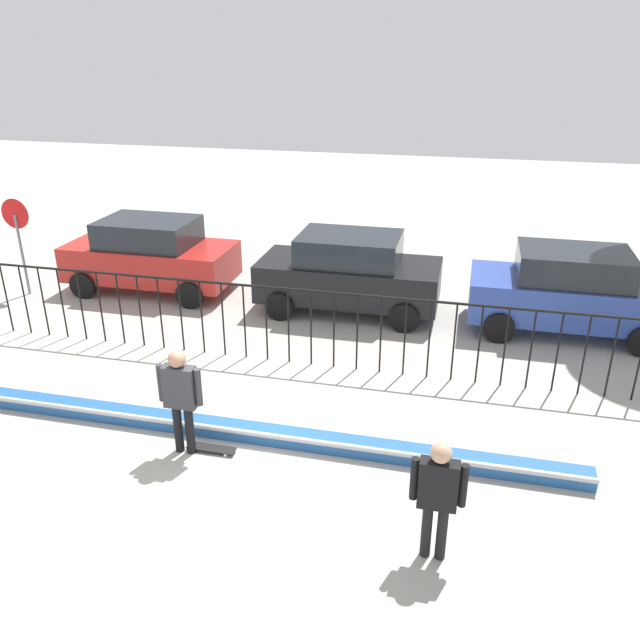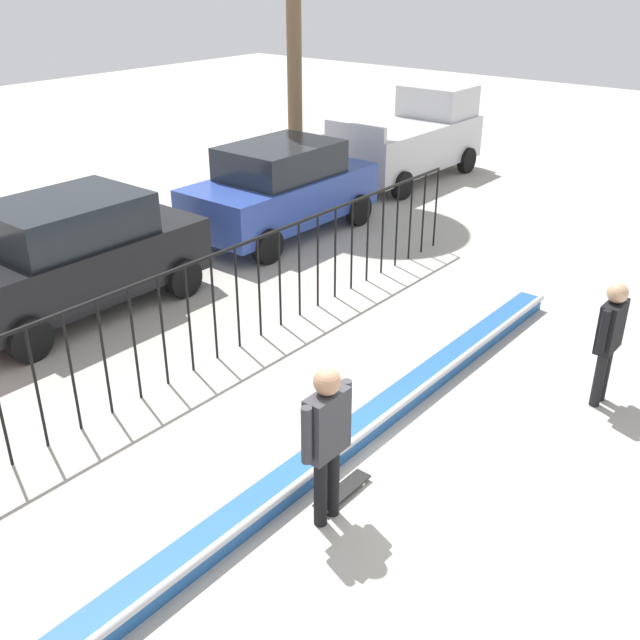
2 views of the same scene
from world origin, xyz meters
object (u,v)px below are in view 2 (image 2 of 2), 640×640
(skateboard, at_px, (343,491))
(camera_operator, at_px, (610,333))
(parked_car_blue, at_px, (281,188))
(parked_car_black, at_px, (72,255))
(skateboarder, at_px, (327,433))
(pickup_truck, at_px, (412,138))

(skateboard, height_order, camera_operator, camera_operator)
(skateboard, relative_size, parked_car_blue, 0.19)
(parked_car_black, relative_size, parked_car_blue, 1.00)
(skateboarder, xyz_separation_m, skateboard, (0.40, 0.09, -1.02))
(skateboarder, distance_m, camera_operator, 4.24)
(skateboarder, bearing_deg, camera_operator, -42.06)
(parked_car_black, bearing_deg, pickup_truck, -1.01)
(camera_operator, height_order, parked_car_black, parked_car_black)
(skateboard, relative_size, pickup_truck, 0.17)
(camera_operator, relative_size, parked_car_black, 0.40)
(skateboarder, relative_size, parked_car_black, 0.42)
(parked_car_blue, height_order, pickup_truck, pickup_truck)
(skateboarder, relative_size, pickup_truck, 0.38)
(camera_operator, bearing_deg, parked_car_black, -39.68)
(skateboarder, xyz_separation_m, parked_car_blue, (6.39, 6.33, -0.11))
(camera_operator, xyz_separation_m, parked_car_black, (-2.62, 7.76, -0.05))
(parked_car_blue, bearing_deg, camera_operator, -104.01)
(parked_car_black, bearing_deg, skateboard, -101.54)
(skateboarder, bearing_deg, skateboard, -10.21)
(skateboarder, height_order, skateboard, skateboarder)
(parked_car_black, bearing_deg, camera_operator, -73.90)
(pickup_truck, bearing_deg, parked_car_black, 179.77)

